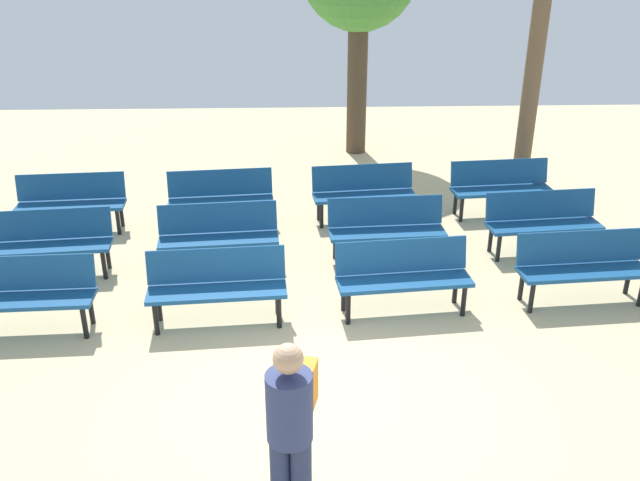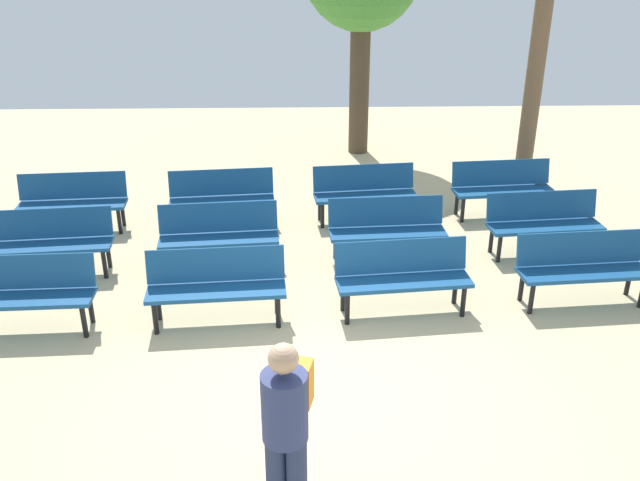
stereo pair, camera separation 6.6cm
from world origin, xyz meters
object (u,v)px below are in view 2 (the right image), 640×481
at_px(bench_r0_c1, 216,282).
at_px(bench_r1_c2, 387,226).
at_px(bench_r1_c1, 219,232).
at_px(bench_r0_c0, 22,290).
at_px(bench_r1_c3, 544,220).
at_px(bench_r2_c3, 502,185).
at_px(bench_r0_c2, 402,273).
at_px(tree_1, 532,99).
at_px(bench_r2_c1, 222,195).
at_px(bench_r0_c3, 582,264).
at_px(bench_r2_c2, 365,190).
at_px(bench_r1_c0, 50,239).
at_px(visitor_with_backpack, 286,425).
at_px(bench_r2_c0, 72,199).

xyz_separation_m(bench_r0_c1, bench_r1_c2, (2.17, 1.59, 0.00)).
bearing_deg(bench_r1_c1, bench_r1_c2, -1.12).
xyz_separation_m(bench_r0_c0, bench_r1_c3, (6.59, 1.87, 0.00)).
height_order(bench_r1_c3, bench_r2_c3, same).
distance_m(bench_r0_c2, tree_1, 4.77).
distance_m(bench_r0_c0, bench_r2_c1, 3.55).
xyz_separation_m(bench_r0_c2, bench_r1_c2, (-0.02, 1.42, 0.00)).
distance_m(bench_r0_c3, bench_r1_c3, 1.41).
relative_size(bench_r1_c3, bench_r2_c1, 1.00).
distance_m(bench_r2_c1, bench_r2_c3, 4.46).
relative_size(bench_r1_c3, bench_r2_c2, 1.00).
relative_size(bench_r1_c0, visitor_with_backpack, 0.99).
bearing_deg(bench_r0_c2, bench_r2_c3, 50.38).
xyz_separation_m(bench_r1_c3, tree_1, (0.38, 2.24, 1.19)).
xyz_separation_m(bench_r1_c3, visitor_with_backpack, (-3.53, -4.77, 0.43)).
bearing_deg(bench_r1_c2, bench_r0_c3, -32.45).
bearing_deg(bench_r2_c0, bench_r2_c3, -0.58).
bearing_deg(bench_r1_c0, bench_r0_c3, -13.26).
xyz_separation_m(bench_r1_c0, bench_r2_c3, (6.55, 1.88, 0.00)).
relative_size(bench_r1_c3, visitor_with_backpack, 0.99).
bearing_deg(bench_r0_c2, bench_r1_c0, 160.54).
bearing_deg(bench_r0_c3, bench_r2_c2, 127.98).
distance_m(bench_r2_c0, bench_r2_c1, 2.25).
bearing_deg(tree_1, bench_r1_c2, -137.47).
bearing_deg(bench_r0_c0, bench_r2_c3, 24.79).
xyz_separation_m(bench_r0_c2, bench_r2_c1, (-2.42, 2.67, 0.00)).
bearing_deg(bench_r1_c0, bench_r1_c2, -1.47).
xyz_separation_m(bench_r0_c2, bench_r2_c0, (-4.68, 2.57, 0.00)).
xyz_separation_m(bench_r1_c1, bench_r1_c2, (2.30, 0.15, 0.00)).
distance_m(bench_r1_c3, tree_1, 2.57).
relative_size(bench_r0_c1, tree_1, 0.48).
distance_m(bench_r1_c0, bench_r2_c1, 2.62).
bearing_deg(bench_r1_c1, bench_r0_c2, -33.50).
distance_m(bench_r1_c1, visitor_with_backpack, 4.59).
distance_m(bench_r1_c2, bench_r1_c3, 2.25).
bearing_deg(bench_r2_c1, bench_r2_c3, -1.09).
height_order(bench_r0_c2, bench_r2_c0, same).
bearing_deg(bench_r1_c3, bench_r0_c3, -94.47).
height_order(bench_r0_c3, tree_1, tree_1).
xyz_separation_m(bench_r1_c1, bench_r2_c3, (4.34, 1.74, 0.00)).
distance_m(bench_r1_c1, bench_r2_c1, 1.41).
bearing_deg(bench_r0_c2, bench_r1_c1, 145.78).
relative_size(bench_r2_c1, tree_1, 0.48).
bearing_deg(bench_r1_c2, bench_r2_c2, 93.75).
height_order(bench_r0_c0, bench_r0_c1, same).
bearing_deg(bench_r2_c1, bench_r1_c1, -91.10).
relative_size(bench_r0_c3, bench_r1_c3, 1.00).
relative_size(bench_r1_c0, bench_r2_c2, 1.00).
height_order(bench_r1_c1, bench_r1_c3, same).
height_order(bench_r0_c0, bench_r2_c2, same).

